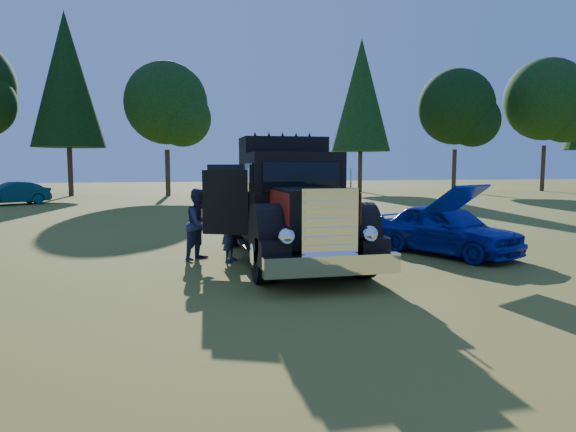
% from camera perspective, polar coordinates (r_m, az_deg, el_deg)
% --- Properties ---
extents(ground, '(120.00, 120.00, 0.00)m').
position_cam_1_polar(ground, '(10.92, 7.45, -6.59)').
color(ground, '#425A1A').
rests_on(ground, ground).
extents(treeline, '(72.10, 24.04, 13.84)m').
position_cam_1_polar(treeline, '(38.17, -10.56, 13.60)').
color(treeline, '#2D2116').
rests_on(treeline, ground).
extents(diamond_t_truck, '(3.31, 7.16, 3.00)m').
position_cam_1_polar(diamond_t_truck, '(12.22, 0.23, 0.84)').
color(diamond_t_truck, black).
rests_on(diamond_t_truck, ground).
extents(hotrod_coupe, '(3.02, 4.32, 1.89)m').
position_cam_1_polar(hotrod_coupe, '(13.82, 17.22, -1.40)').
color(hotrod_coupe, '#082BBD').
rests_on(hotrod_coupe, ground).
extents(spectator_near, '(0.59, 0.69, 1.60)m').
position_cam_1_polar(spectator_near, '(12.34, -6.41, -1.40)').
color(spectator_near, '#20314C').
rests_on(spectator_near, ground).
extents(spectator_far, '(1.06, 1.08, 1.75)m').
position_cam_1_polar(spectator_far, '(12.69, -9.77, -0.89)').
color(spectator_far, '#1B263F').
rests_on(spectator_far, ground).
extents(distant_teal_car, '(4.05, 3.46, 1.32)m').
position_cam_1_polar(distant_teal_car, '(33.47, -28.35, 2.21)').
color(distant_teal_car, '#0B3E44').
rests_on(distant_teal_car, ground).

